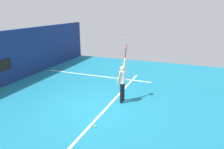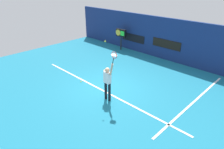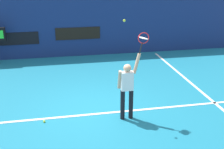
{
  "view_description": "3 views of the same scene",
  "coord_description": "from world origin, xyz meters",
  "px_view_note": "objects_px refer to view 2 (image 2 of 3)",
  "views": [
    {
      "loc": [
        -7.59,
        -3.55,
        4.08
      ],
      "look_at": [
        0.54,
        -0.4,
        1.36
      ],
      "focal_mm": 34.2,
      "sensor_mm": 36.0,
      "label": 1
    },
    {
      "loc": [
        6.84,
        -6.54,
        5.34
      ],
      "look_at": [
        0.76,
        -0.36,
        1.17
      ],
      "focal_mm": 32.2,
      "sensor_mm": 36.0,
      "label": 2
    },
    {
      "loc": [
        -0.94,
        -7.87,
        4.16
      ],
      "look_at": [
        0.53,
        -0.27,
        1.23
      ],
      "focal_mm": 44.96,
      "sensor_mm": 36.0,
      "label": 3
    }
  ],
  "objects_px": {
    "tennis_racket": "(114,56)",
    "scoreboard_clock": "(121,34)",
    "spare_ball": "(81,81)",
    "tennis_player": "(108,81)",
    "tennis_ball": "(105,41)"
  },
  "relations": [
    {
      "from": "tennis_racket",
      "to": "scoreboard_clock",
      "type": "bearing_deg",
      "value": 129.89
    },
    {
      "from": "scoreboard_clock",
      "to": "spare_ball",
      "type": "xyz_separation_m",
      "value": [
        2.26,
        -5.85,
        -1.29
      ]
    },
    {
      "from": "tennis_player",
      "to": "tennis_ball",
      "type": "bearing_deg",
      "value": -177.64
    },
    {
      "from": "tennis_ball",
      "to": "spare_ball",
      "type": "xyz_separation_m",
      "value": [
        -2.28,
        0.21,
        -2.86
      ]
    },
    {
      "from": "tennis_racket",
      "to": "spare_ball",
      "type": "bearing_deg",
      "value": 175.69
    },
    {
      "from": "tennis_ball",
      "to": "scoreboard_clock",
      "type": "bearing_deg",
      "value": 126.79
    },
    {
      "from": "scoreboard_clock",
      "to": "spare_ball",
      "type": "height_order",
      "value": "scoreboard_clock"
    },
    {
      "from": "tennis_player",
      "to": "tennis_racket",
      "type": "bearing_deg",
      "value": -0.58
    },
    {
      "from": "tennis_racket",
      "to": "scoreboard_clock",
      "type": "xyz_separation_m",
      "value": [
        -5.07,
        6.06,
        -1.05
      ]
    },
    {
      "from": "tennis_racket",
      "to": "tennis_ball",
      "type": "distance_m",
      "value": 0.75
    },
    {
      "from": "tennis_racket",
      "to": "spare_ball",
      "type": "distance_m",
      "value": 3.66
    },
    {
      "from": "tennis_player",
      "to": "tennis_racket",
      "type": "relative_size",
      "value": 3.17
    },
    {
      "from": "tennis_player",
      "to": "tennis_ball",
      "type": "distance_m",
      "value": 1.89
    },
    {
      "from": "tennis_player",
      "to": "spare_ball",
      "type": "xyz_separation_m",
      "value": [
        -2.39,
        0.21,
        -0.98
      ]
    },
    {
      "from": "tennis_racket",
      "to": "tennis_ball",
      "type": "height_order",
      "value": "tennis_ball"
    }
  ]
}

